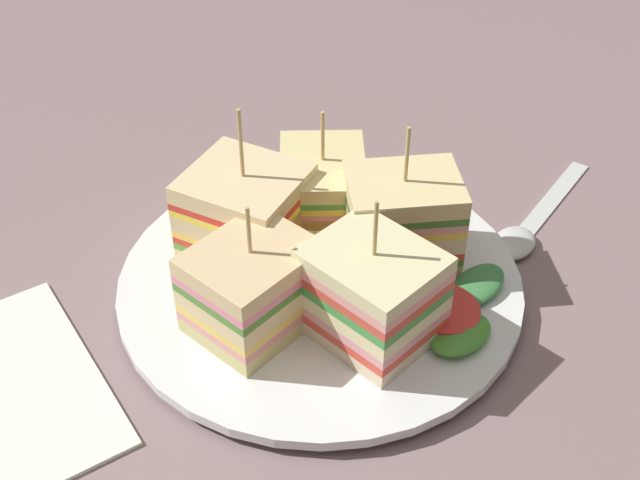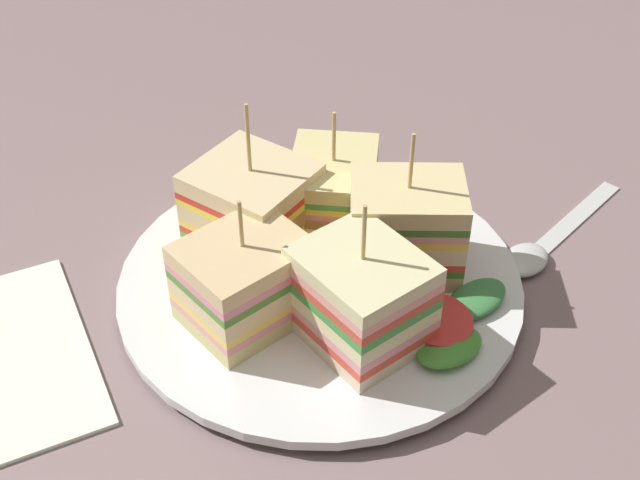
{
  "view_description": "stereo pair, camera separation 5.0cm",
  "coord_description": "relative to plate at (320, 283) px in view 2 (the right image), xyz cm",
  "views": [
    {
      "loc": [
        -37.62,
        7.73,
        36.02
      ],
      "look_at": [
        0.0,
        0.0,
        4.21
      ],
      "focal_mm": 47.43,
      "sensor_mm": 36.0,
      "label": 1
    },
    {
      "loc": [
        -38.3,
        2.8,
        36.02
      ],
      "look_at": [
        0.0,
        0.0,
        4.21
      ],
      "focal_mm": 47.43,
      "sensor_mm": 36.0,
      "label": 2
    }
  ],
  "objects": [
    {
      "name": "ground_plane",
      "position": [
        0.0,
        0.0,
        -1.63
      ],
      "size": [
        119.28,
        97.7,
        1.8
      ],
      "primitive_type": "cube",
      "color": "slate"
    },
    {
      "name": "plate",
      "position": [
        0.0,
        0.0,
        0.0
      ],
      "size": [
        24.73,
        24.73,
        1.21
      ],
      "color": "white",
      "rests_on": "ground_plane"
    },
    {
      "name": "sandwich_wedge_0",
      "position": [
        -4.94,
        -1.88,
        3.33
      ],
      "size": [
        8.85,
        8.55,
        9.23
      ],
      "rotation": [
        0.0,
        0.0,
        6.88
      ],
      "color": "beige",
      "rests_on": "plate"
    },
    {
      "name": "sandwich_wedge_1",
      "position": [
        0.84,
        -5.21,
        3.44
      ],
      "size": [
        5.71,
        7.26,
        9.6
      ],
      "rotation": [
        0.0,
        0.0,
        7.77
      ],
      "color": "beige",
      "rests_on": "plate"
    },
    {
      "name": "sandwich_wedge_2",
      "position": [
        5.13,
        -1.22,
        3.03
      ],
      "size": [
        7.68,
        6.48,
        8.54
      ],
      "rotation": [
        0.0,
        0.0,
        9.24
      ],
      "color": "beige",
      "rests_on": "plate"
    },
    {
      "name": "sandwich_wedge_3",
      "position": [
        3.54,
        3.91,
        3.34
      ],
      "size": [
        9.17,
        9.25,
        10.27
      ],
      "rotation": [
        0.0,
        0.0,
        10.32
      ],
      "color": "beige",
      "rests_on": "plate"
    },
    {
      "name": "sandwich_wedge_4",
      "position": [
        -2.89,
        4.41,
        3.1
      ],
      "size": [
        8.51,
        8.77,
        8.29
      ],
      "rotation": [
        0.0,
        0.0,
        11.64
      ],
      "color": "#CFC27D",
      "rests_on": "plate"
    },
    {
      "name": "chip_pile",
      "position": [
        0.8,
        -0.25,
        1.75
      ],
      "size": [
        7.01,
        6.18,
        2.37
      ],
      "color": "#E8C371",
      "rests_on": "plate"
    },
    {
      "name": "salad_garnish",
      "position": [
        -4.91,
        -6.91,
        1.06
      ],
      "size": [
        8.29,
        7.77,
        1.44
      ],
      "color": "#418C30",
      "rests_on": "plate"
    },
    {
      "name": "spoon",
      "position": [
        2.63,
        -14.48,
        -0.33
      ],
      "size": [
        10.78,
        11.27,
        1.0
      ],
      "rotation": [
        0.0,
        0.0,
        2.33
      ],
      "color": "silver",
      "rests_on": "ground_plane"
    }
  ]
}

